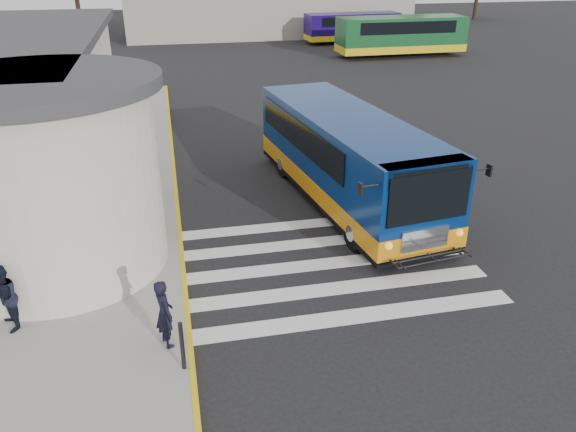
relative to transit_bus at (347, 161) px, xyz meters
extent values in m
plane|color=black|center=(-1.39, -3.05, -1.37)|extent=(140.00, 140.00, 0.00)
cube|color=gray|center=(-10.39, 0.95, -1.29)|extent=(10.00, 34.00, 0.15)
cube|color=gold|center=(-5.44, 0.95, -1.29)|extent=(0.12, 34.00, 0.16)
cylinder|color=beige|center=(-8.39, -2.55, 1.03)|extent=(5.20, 5.20, 4.50)
cylinder|color=#38383A|center=(-8.39, -2.55, 3.43)|extent=(5.80, 5.80, 0.30)
cube|color=black|center=(-7.87, 1.95, -0.12)|extent=(0.08, 1.20, 2.20)
cube|color=#38383A|center=(-7.39, 1.95, 1.18)|extent=(1.20, 1.80, 0.12)
cube|color=silver|center=(-1.89, -6.25, -1.36)|extent=(8.00, 0.55, 0.01)
cube|color=silver|center=(-1.89, -5.05, -1.36)|extent=(8.00, 0.55, 0.01)
cube|color=silver|center=(-1.89, -3.85, -1.36)|extent=(8.00, 0.55, 0.01)
cube|color=silver|center=(-1.89, -2.65, -1.36)|extent=(8.00, 0.55, 0.01)
cube|color=silver|center=(-1.89, -1.45, -1.36)|extent=(8.00, 0.55, 0.01)
cube|color=gray|center=(4.61, 38.95, 0.63)|extent=(26.00, 8.00, 4.00)
cylinder|color=black|center=(-13.39, 46.95, 0.43)|extent=(0.44, 0.44, 3.60)
cylinder|color=black|center=(-3.39, 46.95, 0.43)|extent=(0.44, 0.44, 3.60)
cylinder|color=black|center=(6.61, 46.95, 0.43)|extent=(0.44, 0.44, 3.60)
cylinder|color=black|center=(14.61, 46.95, 0.43)|extent=(0.44, 0.44, 3.60)
cylinder|color=black|center=(22.61, 46.95, 0.43)|extent=(0.44, 0.44, 3.60)
cylinder|color=black|center=(30.61, 46.95, 0.43)|extent=(0.44, 0.44, 3.60)
cube|color=navy|center=(-0.01, 0.04, 0.27)|extent=(3.82, 9.62, 2.44)
cube|color=#C97A0D|center=(-0.01, 0.04, -0.66)|extent=(3.85, 9.65, 0.58)
cube|color=black|center=(-0.01, 0.04, -1.00)|extent=(3.84, 9.64, 0.23)
cube|color=black|center=(0.62, -4.62, 0.66)|extent=(2.28, 0.37, 1.30)
cube|color=silver|center=(0.62, -4.63, -0.48)|extent=(1.35, 0.24, 0.57)
cube|color=black|center=(-1.42, 0.69, 0.76)|extent=(0.95, 6.81, 0.94)
cube|color=black|center=(1.19, 1.04, 0.76)|extent=(0.95, 6.81, 0.94)
cylinder|color=black|center=(-0.72, -3.21, -0.87)|extent=(0.44, 1.03, 1.00)
cylinder|color=black|center=(1.54, -2.90, -0.87)|extent=(0.44, 1.03, 1.00)
cylinder|color=black|center=(-1.50, 2.57, -0.87)|extent=(0.44, 1.03, 1.00)
cylinder|color=black|center=(0.77, 2.87, -0.87)|extent=(0.44, 1.03, 1.00)
cube|color=black|center=(-1.21, -4.69, 1.08)|extent=(0.08, 0.19, 0.31)
cube|color=black|center=(2.40, -4.20, 1.08)|extent=(0.08, 0.19, 0.31)
imported|color=black|center=(-5.89, -6.52, -0.46)|extent=(0.53, 0.64, 1.51)
imported|color=black|center=(-9.17, -5.29, -0.46)|extent=(0.81, 0.90, 1.52)
cylinder|color=black|center=(-5.59, -7.36, -0.68)|extent=(0.09, 0.09, 1.07)
cube|color=#18064E|center=(10.87, 32.58, 0.04)|extent=(8.32, 2.79, 2.09)
cube|color=gold|center=(10.87, 32.58, -0.80)|extent=(8.35, 2.82, 0.46)
cube|color=black|center=(10.87, 32.58, 0.54)|extent=(6.51, 2.72, 0.73)
cube|color=#134A23|center=(12.33, 25.25, 0.30)|extent=(9.70, 2.83, 2.47)
cube|color=gold|center=(12.33, 25.25, -0.70)|extent=(9.73, 2.86, 0.54)
cube|color=black|center=(12.33, 25.25, 0.89)|extent=(7.55, 2.85, 0.86)
camera|label=1|loc=(-5.43, -16.17, 6.18)|focal=35.00mm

